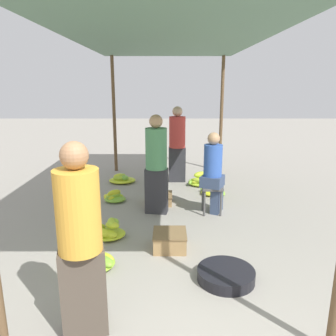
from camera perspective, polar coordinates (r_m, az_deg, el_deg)
canopy_post_back_left at (r=8.21m, az=-9.28°, el=9.03°), size 0.08×0.08×2.79m
canopy_post_back_right at (r=8.21m, az=9.35°, el=9.03°), size 0.08×0.08×2.79m
canopy_tarp at (r=5.19m, az=0.01°, el=22.05°), size 3.03×6.26×0.04m
vendor_foreground at (r=2.81m, az=-14.99°, el=-11.97°), size 0.44×0.44×1.69m
stool at (r=5.53m, az=7.73°, el=-4.13°), size 0.34×0.34×0.47m
vendor_seated at (r=5.44m, az=8.04°, el=-0.61°), size 0.45×0.45×1.37m
basin_black at (r=3.85m, az=10.12°, el=-17.86°), size 0.64×0.64×0.13m
banana_pile_left_0 at (r=4.12m, az=-13.31°, el=-15.39°), size 0.63×0.52×0.30m
banana_pile_left_1 at (r=7.38m, az=-7.96°, el=-1.90°), size 0.59×0.60×0.20m
banana_pile_left_2 at (r=4.78m, az=-10.57°, el=-10.74°), size 0.59×0.49×0.29m
banana_pile_left_3 at (r=6.21m, az=-9.34°, el=-5.01°), size 0.46×0.37×0.23m
banana_pile_right_0 at (r=6.54m, az=8.00°, el=-3.78°), size 0.48×0.44×0.25m
banana_pile_right_1 at (r=7.10m, az=5.61°, el=-2.26°), size 0.56×0.48×0.30m
crate_near at (r=6.02m, az=-1.37°, el=-5.34°), size 0.45×0.45×0.18m
crate_mid at (r=4.41m, az=0.37°, el=-12.48°), size 0.44×0.44×0.23m
shopper_walking_mid at (r=5.38m, az=-1.98°, el=0.83°), size 0.40×0.40×1.65m
shopper_walking_far at (r=7.22m, az=1.68°, el=4.33°), size 0.37×0.36×1.67m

